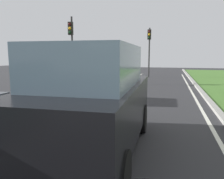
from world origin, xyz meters
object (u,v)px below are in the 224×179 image
car_suv_ahead (93,99)px  car_hatchback_far (70,81)px  traffic_light_far_median (149,44)px  traffic_light_overhead_left (71,40)px

car_suv_ahead → car_hatchback_far: 6.29m
car_hatchback_far → traffic_light_far_median: bearing=77.5°
car_suv_ahead → traffic_light_far_median: 17.57m
car_suv_ahead → traffic_light_overhead_left: traffic_light_overhead_left is taller
car_hatchback_far → traffic_light_overhead_left: traffic_light_overhead_left is taller
traffic_light_overhead_left → car_hatchback_far: bearing=-66.7°
traffic_light_far_median → car_suv_ahead: bearing=-88.4°
car_hatchback_far → traffic_light_far_median: size_ratio=0.81×
car_hatchback_far → traffic_light_far_median: traffic_light_far_median is taller
traffic_light_far_median → traffic_light_overhead_left: bearing=-127.9°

